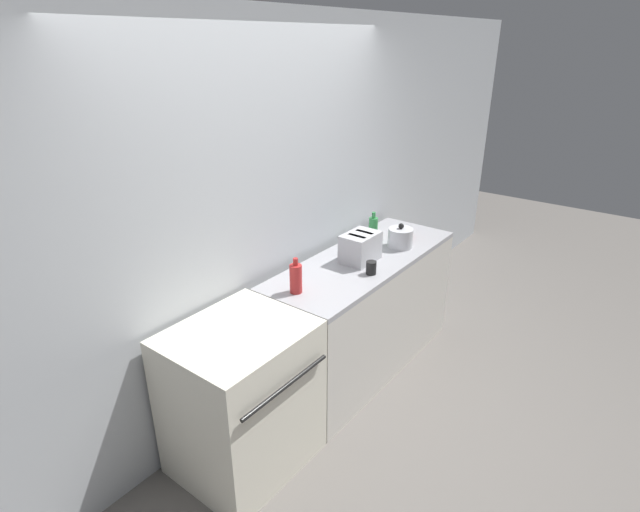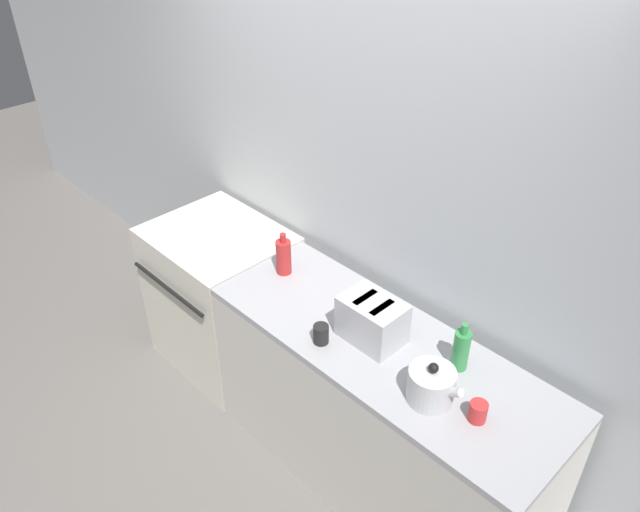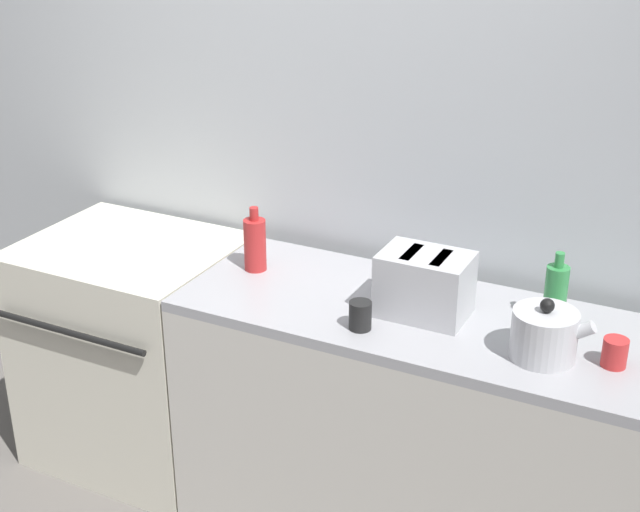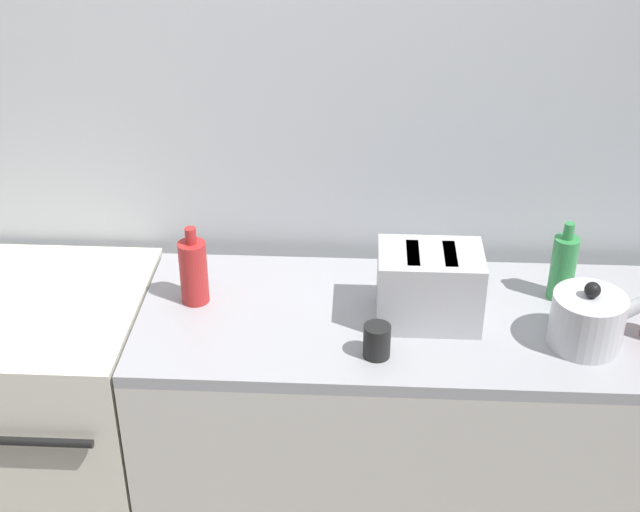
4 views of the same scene
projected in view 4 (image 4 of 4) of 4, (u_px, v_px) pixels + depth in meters
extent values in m
cube|color=silver|center=(242.00, 133.00, 2.67)|extent=(8.00, 0.05, 2.60)
cube|color=silver|center=(30.00, 426.00, 2.78)|extent=(0.78, 0.66, 0.93)
cube|color=black|center=(4.00, 304.00, 2.56)|extent=(0.77, 0.65, 0.02)
cylinder|color=black|center=(49.00, 333.00, 2.43)|extent=(0.21, 0.21, 0.01)
cylinder|color=black|center=(78.00, 280.00, 2.67)|extent=(0.21, 0.21, 0.01)
cube|color=silver|center=(440.00, 448.00, 2.72)|extent=(1.76, 0.63, 0.89)
cube|color=#A3A3A8|center=(452.00, 323.00, 2.49)|extent=(1.76, 0.63, 0.04)
cylinder|color=silver|center=(587.00, 321.00, 2.34)|extent=(0.19, 0.19, 0.15)
sphere|color=black|center=(593.00, 290.00, 2.29)|extent=(0.04, 0.04, 0.04)
cylinder|color=silver|center=(624.00, 312.00, 2.32)|extent=(0.11, 0.04, 0.09)
cube|color=#BCBCC1|center=(429.00, 286.00, 2.43)|extent=(0.28, 0.20, 0.21)
cube|color=black|center=(413.00, 254.00, 2.38)|extent=(0.03, 0.14, 0.01)
cube|color=black|center=(450.00, 255.00, 2.37)|extent=(0.03, 0.14, 0.01)
cylinder|color=#B72828|center=(194.00, 272.00, 2.51)|extent=(0.08, 0.08, 0.19)
cylinder|color=#B72828|center=(191.00, 236.00, 2.45)|extent=(0.03, 0.03, 0.05)
cylinder|color=#338C47|center=(563.00, 268.00, 2.53)|extent=(0.07, 0.07, 0.19)
cylinder|color=#338C47|center=(569.00, 231.00, 2.47)|extent=(0.03, 0.03, 0.05)
cylinder|color=black|center=(377.00, 341.00, 2.31)|extent=(0.07, 0.07, 0.09)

